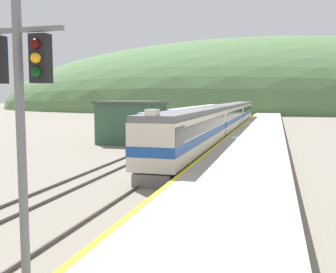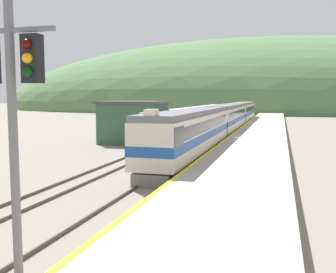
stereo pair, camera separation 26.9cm
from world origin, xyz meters
TOP-DOWN VIEW (x-y plane):
  - track_main at (0.00, 70.00)m, footprint 1.52×180.00m
  - track_siding at (-4.61, 70.00)m, footprint 1.52×180.00m
  - platform at (4.53, 50.00)m, footprint 5.94×140.00m
  - distant_hills at (0.00, 151.38)m, footprint 212.77×95.75m
  - station_shed at (-8.67, 39.97)m, footprint 6.71×6.61m
  - express_train_lead_car at (0.00, 30.00)m, footprint 2.85×21.31m
  - carriage_second at (0.00, 52.38)m, footprint 2.84×21.22m
  - carriage_third at (0.00, 74.49)m, footprint 2.84×21.22m
  - siding_train at (-4.61, 55.51)m, footprint 2.90×42.23m
  - signal_mast_main at (1.23, 6.79)m, footprint 2.20×0.42m

SIDE VIEW (x-z plane):
  - distant_hills at x=0.00m, z-range -26.42..26.42m
  - track_main at x=0.00m, z-range 0.00..0.16m
  - track_siding at x=-4.61m, z-range 0.00..0.16m
  - platform at x=4.53m, z-range -0.01..0.89m
  - siding_train at x=-4.61m, z-range 0.06..3.61m
  - carriage_second at x=0.00m, z-range 0.18..4.19m
  - carriage_third at x=0.00m, z-range 0.18..4.19m
  - express_train_lead_car at x=0.00m, z-range 0.01..4.38m
  - station_shed at x=-8.67m, z-range 0.02..4.59m
  - signal_mast_main at x=1.23m, z-range 1.14..8.50m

